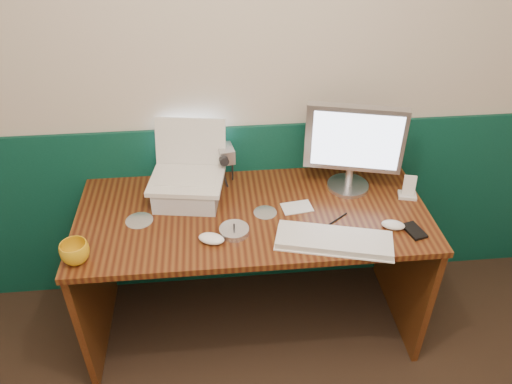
{
  "coord_description": "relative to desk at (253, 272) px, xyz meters",
  "views": [
    {
      "loc": [
        -0.19,
        -0.41,
        2.14
      ],
      "look_at": [
        -0.03,
        1.23,
        0.97
      ],
      "focal_mm": 35.0,
      "sensor_mm": 36.0,
      "label": 1
    }
  ],
  "objects": [
    {
      "name": "back_wall",
      "position": [
        0.03,
        0.37,
        0.88
      ],
      "size": [
        3.5,
        0.04,
        2.5
      ],
      "primitive_type": "cube",
      "color": "beige",
      "rests_on": "ground"
    },
    {
      "name": "wainscot",
      "position": [
        0.03,
        0.36,
        0.12
      ],
      "size": [
        3.48,
        0.02,
        1.0
      ],
      "primitive_type": "cube",
      "color": "#08372C",
      "rests_on": "ground"
    },
    {
      "name": "desk",
      "position": [
        0.0,
        0.0,
        0.0
      ],
      "size": [
        1.6,
        0.7,
        0.75
      ],
      "primitive_type": "cube",
      "color": "#3A160A",
      "rests_on": "ground"
    },
    {
      "name": "laptop_riser",
      "position": [
        -0.29,
        0.12,
        0.42
      ],
      "size": [
        0.32,
        0.29,
        0.1
      ],
      "primitive_type": "cube",
      "rotation": [
        0.0,
        0.0,
        -0.16
      ],
      "color": "silver",
      "rests_on": "desk"
    },
    {
      "name": "laptop",
      "position": [
        -0.29,
        0.12,
        0.61
      ],
      "size": [
        0.37,
        0.3,
        0.28
      ],
      "primitive_type": null,
      "rotation": [
        0.0,
        0.0,
        -0.16
      ],
      "color": "silver",
      "rests_on": "laptop_riser"
    },
    {
      "name": "monitor",
      "position": [
        0.48,
        0.15,
        0.6
      ],
      "size": [
        0.47,
        0.24,
        0.45
      ],
      "primitive_type": null,
      "rotation": [
        0.0,
        0.0,
        -0.26
      ],
      "color": "#BBBBC0",
      "rests_on": "desk"
    },
    {
      "name": "keyboard",
      "position": [
        0.32,
        -0.25,
        0.39
      ],
      "size": [
        0.5,
        0.28,
        0.03
      ],
      "primitive_type": "cube",
      "rotation": [
        0.0,
        0.0,
        -0.26
      ],
      "color": "silver",
      "rests_on": "desk"
    },
    {
      "name": "mouse_right",
      "position": [
        0.6,
        -0.17,
        0.39
      ],
      "size": [
        0.12,
        0.09,
        0.03
      ],
      "primitive_type": "ellipsoid",
      "rotation": [
        0.0,
        0.0,
        -0.34
      ],
      "color": "silver",
      "rests_on": "desk"
    },
    {
      "name": "mouse_left",
      "position": [
        -0.19,
        -0.19,
        0.39
      ],
      "size": [
        0.13,
        0.1,
        0.04
      ],
      "primitive_type": "ellipsoid",
      "rotation": [
        0.0,
        0.0,
        -0.37
      ],
      "color": "white",
      "rests_on": "desk"
    },
    {
      "name": "mug",
      "position": [
        -0.73,
        -0.25,
        0.42
      ],
      "size": [
        0.14,
        0.14,
        0.09
      ],
      "primitive_type": "imported",
      "rotation": [
        0.0,
        0.0,
        0.25
      ],
      "color": "gold",
      "rests_on": "desk"
    },
    {
      "name": "camcorder",
      "position": [
        -0.11,
        0.25,
        0.47
      ],
      "size": [
        0.11,
        0.14,
        0.19
      ],
      "primitive_type": null,
      "rotation": [
        0.0,
        0.0,
        0.17
      ],
      "color": "#B3B3B8",
      "rests_on": "desk"
    },
    {
      "name": "cd_spindle",
      "position": [
        -0.09,
        -0.14,
        0.39
      ],
      "size": [
        0.13,
        0.13,
        0.03
      ],
      "primitive_type": "cylinder",
      "color": "silver",
      "rests_on": "desk"
    },
    {
      "name": "cd_loose_a",
      "position": [
        -0.51,
        -0.01,
        0.38
      ],
      "size": [
        0.12,
        0.12,
        0.0
      ],
      "primitive_type": "cylinder",
      "color": "silver",
      "rests_on": "desk"
    },
    {
      "name": "cd_loose_b",
      "position": [
        0.06,
        -0.01,
        0.38
      ],
      "size": [
        0.11,
        0.11,
        0.0
      ],
      "primitive_type": "cylinder",
      "color": "#B1BAC2",
      "rests_on": "desk"
    },
    {
      "name": "pen",
      "position": [
        0.37,
        -0.09,
        0.38
      ],
      "size": [
        0.11,
        0.08,
        0.01
      ],
      "primitive_type": "cylinder",
      "rotation": [
        0.0,
        1.57,
        0.65
      ],
      "color": "black",
      "rests_on": "desk"
    },
    {
      "name": "papers",
      "position": [
        0.21,
        0.01,
        0.38
      ],
      "size": [
        0.15,
        0.11,
        0.0
      ],
      "primitive_type": "cube",
      "rotation": [
        0.0,
        0.0,
        0.14
      ],
      "color": "silver",
      "rests_on": "desk"
    },
    {
      "name": "dock",
      "position": [
        0.74,
        0.05,
        0.38
      ],
      "size": [
        0.1,
        0.08,
        0.02
      ],
      "primitive_type": "cube",
      "rotation": [
        0.0,
        0.0,
        -0.25
      ],
      "color": "silver",
      "rests_on": "desk"
    },
    {
      "name": "music_player",
      "position": [
        0.74,
        0.05,
        0.44
      ],
      "size": [
        0.06,
        0.04,
        0.1
      ],
      "primitive_type": "cube",
      "rotation": [
        -0.17,
        0.0,
        -0.25
      ],
      "color": "white",
      "rests_on": "dock"
    },
    {
      "name": "pda",
      "position": [
        0.68,
        -0.21,
        0.38
      ],
      "size": [
        0.09,
        0.12,
        0.01
      ],
      "primitive_type": "cube",
      "rotation": [
        0.0,
        0.0,
        0.26
      ],
      "color": "black",
      "rests_on": "desk"
    }
  ]
}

